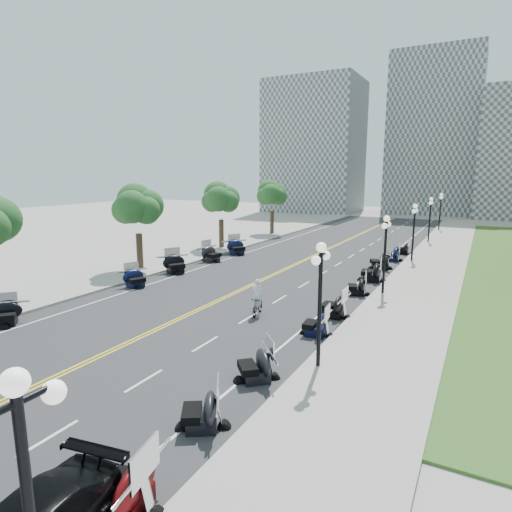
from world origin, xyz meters
The scene contains 53 objects.
ground centered at (0.00, 0.00, 0.00)m, with size 160.00×160.00×0.00m, color gray.
road centered at (0.00, 10.00, 0.00)m, with size 16.00×90.00×0.01m, color #333335.
centerline_yellow_a centered at (-0.12, 10.00, 0.01)m, with size 0.12×90.00×0.00m, color yellow.
centerline_yellow_b centered at (0.12, 10.00, 0.01)m, with size 0.12×90.00×0.00m, color yellow.
edge_line_north centered at (6.40, 10.00, 0.01)m, with size 0.12×90.00×0.00m, color white.
edge_line_south centered at (-6.40, 10.00, 0.01)m, with size 0.12×90.00×0.00m, color white.
lane_dash_2 centered at (3.20, -16.00, 0.01)m, with size 0.12×2.00×0.00m, color white.
lane_dash_3 centered at (3.20, -12.00, 0.01)m, with size 0.12×2.00×0.00m, color white.
lane_dash_4 centered at (3.20, -8.00, 0.01)m, with size 0.12×2.00×0.00m, color white.
lane_dash_5 centered at (3.20, -4.00, 0.01)m, with size 0.12×2.00×0.00m, color white.
lane_dash_6 centered at (3.20, 0.00, 0.01)m, with size 0.12×2.00×0.00m, color white.
lane_dash_7 centered at (3.20, 4.00, 0.01)m, with size 0.12×2.00×0.00m, color white.
lane_dash_8 centered at (3.20, 8.00, 0.01)m, with size 0.12×2.00×0.00m, color white.
lane_dash_9 centered at (3.20, 12.00, 0.01)m, with size 0.12×2.00×0.00m, color white.
lane_dash_10 centered at (3.20, 16.00, 0.01)m, with size 0.12×2.00×0.00m, color white.
lane_dash_11 centered at (3.20, 20.00, 0.01)m, with size 0.12×2.00×0.00m, color white.
lane_dash_12 centered at (3.20, 24.00, 0.01)m, with size 0.12×2.00×0.00m, color white.
lane_dash_13 centered at (3.20, 28.00, 0.01)m, with size 0.12×2.00×0.00m, color white.
lane_dash_14 centered at (3.20, 32.00, 0.01)m, with size 0.12×2.00×0.00m, color white.
lane_dash_15 centered at (3.20, 36.00, 0.01)m, with size 0.12×2.00×0.00m, color white.
lane_dash_16 centered at (3.20, 40.00, 0.01)m, with size 0.12×2.00×0.00m, color white.
lane_dash_17 centered at (3.20, 44.00, 0.01)m, with size 0.12×2.00×0.00m, color white.
lane_dash_18 centered at (3.20, 48.00, 0.01)m, with size 0.12×2.00×0.00m, color white.
lane_dash_19 centered at (3.20, 52.00, 0.01)m, with size 0.12×2.00×0.00m, color white.
sidewalk_north centered at (10.50, 10.00, 0.07)m, with size 5.00×90.00×0.15m, color #9E9991.
sidewalk_south centered at (-10.50, 10.00, 0.07)m, with size 5.00×90.00×0.15m, color #9E9991.
distant_block_a centered at (-18.00, 62.00, 13.00)m, with size 18.00×14.00×26.00m, color gray.
distant_block_b centered at (4.00, 68.00, 15.00)m, with size 16.00×12.00×30.00m, color gray.
street_lamp_1 centered at (8.60, -8.00, 2.60)m, with size 0.50×1.20×4.90m, color black, non-canonical shape.
street_lamp_2 centered at (8.60, 4.00, 2.60)m, with size 0.50×1.20×4.90m, color black, non-canonical shape.
street_lamp_3 centered at (8.60, 16.00, 2.60)m, with size 0.50×1.20×4.90m, color black, non-canonical shape.
street_lamp_4 centered at (8.60, 28.00, 2.60)m, with size 0.50×1.20×4.90m, color black, non-canonical shape.
street_lamp_5 centered at (8.60, 40.00, 2.60)m, with size 0.50×1.20×4.90m, color black, non-canonical shape.
tree_2 centered at (-10.00, 2.00, 4.75)m, with size 4.80×4.80×9.20m, color #235619, non-canonical shape.
tree_3 centered at (-10.00, 14.00, 4.75)m, with size 4.80×4.80×9.20m, color #235619, non-canonical shape.
tree_4 centered at (-10.00, 26.00, 4.75)m, with size 4.80×4.80×9.20m, color #235619, non-canonical shape.
motorcycle_n_1 centered at (7.20, -17.01, 0.73)m, with size 2.08×2.08×1.46m, color #590A0C, non-canonical shape.
motorcycle_n_2 centered at (6.86, -13.48, 0.63)m, with size 1.81×1.81×1.27m, color black, non-canonical shape.
motorcycle_n_3 centered at (6.86, -9.99, 0.67)m, with size 1.91×1.91×1.34m, color black, non-canonical shape.
motorcycle_n_4 centered at (7.26, -4.61, 0.63)m, with size 1.80×1.80×1.26m, color black, non-canonical shape.
motorcycle_n_5 centered at (7.17, -1.61, 0.70)m, with size 2.00×2.00×1.40m, color black, non-canonical shape.
motorcycle_n_6 centered at (7.13, 3.28, 0.63)m, with size 1.79×1.79×1.25m, color black, non-canonical shape.
motorcycle_n_7 centered at (7.12, 7.26, 0.78)m, with size 2.23×2.23×1.56m, color black, non-canonical shape.
motorcycle_n_8 centered at (6.78, 11.56, 0.76)m, with size 2.16×2.16×1.51m, color black, non-canonical shape.
motorcycle_n_9 centered at (6.98, 15.57, 0.73)m, with size 2.08×2.08×1.46m, color black, non-canonical shape.
motorcycle_n_10 centered at (7.28, 19.42, 0.63)m, with size 1.80×1.80×1.26m, color black, non-canonical shape.
motorcycle_s_3 centered at (-7.25, -10.72, 0.64)m, with size 1.84×1.84×1.29m, color black, non-canonical shape.
motorcycle_s_5 centered at (-6.75, -1.99, 0.67)m, with size 1.91×1.91×1.34m, color black, non-canonical shape.
motorcycle_s_6 centered at (-7.02, 2.67, 0.78)m, with size 2.23×2.23×1.56m, color black, non-canonical shape.
motorcycle_s_7 centered at (-7.02, 7.70, 0.77)m, with size 2.19×2.19×1.53m, color black, non-canonical shape.
motorcycle_s_8 centered at (-6.76, 11.65, 0.78)m, with size 2.24×2.24×1.57m, color black, non-canonical shape.
bicycle centered at (3.40, -3.29, 0.52)m, with size 0.49×1.73×1.04m, color #A51414.
cyclist_rider centered at (3.40, -3.29, 1.88)m, with size 0.62×0.40×1.69m, color white.
Camera 1 is at (13.88, -23.11, 7.60)m, focal length 30.00 mm.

